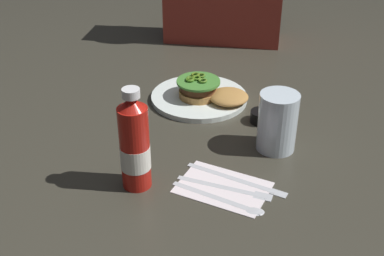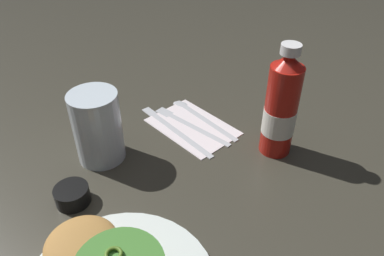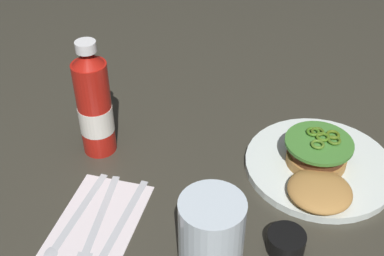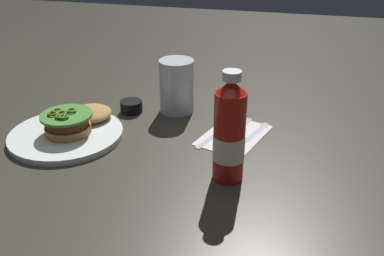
# 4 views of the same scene
# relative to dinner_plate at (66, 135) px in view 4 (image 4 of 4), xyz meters

# --- Properties ---
(ground_plane) EXTENTS (3.00, 3.00, 0.00)m
(ground_plane) POSITION_rel_dinner_plate_xyz_m (-0.02, -0.13, -0.01)
(ground_plane) COLOR #38352B
(dinner_plate) EXTENTS (0.25, 0.25, 0.01)m
(dinner_plate) POSITION_rel_dinner_plate_xyz_m (0.00, 0.00, 0.00)
(dinner_plate) COLOR white
(dinner_plate) RESTS_ON ground_plane
(burger_sandwich) EXTENTS (0.19, 0.12, 0.05)m
(burger_sandwich) POSITION_rel_dinner_plate_xyz_m (0.03, -0.01, 0.03)
(burger_sandwich) COLOR #B27E3F
(burger_sandwich) RESTS_ON dinner_plate
(ketchup_bottle) EXTENTS (0.06, 0.06, 0.22)m
(ketchup_bottle) POSITION_rel_dinner_plate_xyz_m (-0.07, -0.38, 0.09)
(ketchup_bottle) COLOR #B51A12
(ketchup_bottle) RESTS_ON ground_plane
(water_glass) EXTENTS (0.09, 0.09, 0.13)m
(water_glass) POSITION_rel_dinner_plate_xyz_m (0.20, -0.20, 0.06)
(water_glass) COLOR silver
(water_glass) RESTS_ON ground_plane
(condiment_cup) EXTENTS (0.06, 0.06, 0.03)m
(condiment_cup) POSITION_rel_dinner_plate_xyz_m (0.17, -0.09, 0.01)
(condiment_cup) COLOR black
(condiment_cup) RESTS_ON ground_plane
(napkin) EXTENTS (0.20, 0.17, 0.00)m
(napkin) POSITION_rel_dinner_plate_xyz_m (0.10, -0.37, -0.01)
(napkin) COLOR white
(napkin) RESTS_ON ground_plane
(spoon_utensil) EXTENTS (0.19, 0.08, 0.00)m
(spoon_utensil) POSITION_rel_dinner_plate_xyz_m (0.12, -0.41, -0.00)
(spoon_utensil) COLOR silver
(spoon_utensil) RESTS_ON napkin
(fork_utensil) EXTENTS (0.20, 0.05, 0.00)m
(fork_utensil) POSITION_rel_dinner_plate_xyz_m (0.12, -0.37, -0.00)
(fork_utensil) COLOR silver
(fork_utensil) RESTS_ON napkin
(butter_knife) EXTENTS (0.21, 0.09, 0.00)m
(butter_knife) POSITION_rel_dinner_plate_xyz_m (0.14, -0.34, -0.00)
(butter_knife) COLOR silver
(butter_knife) RESTS_ON napkin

